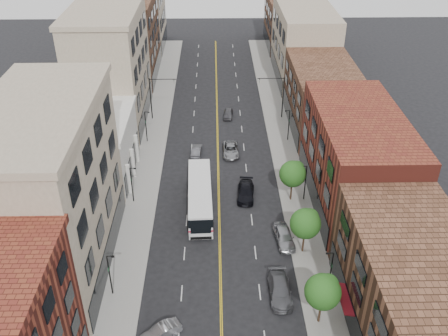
{
  "coord_description": "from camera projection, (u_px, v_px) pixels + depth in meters",
  "views": [
    {
      "loc": [
        -0.42,
        -28.45,
        37.88
      ],
      "look_at": [
        0.67,
        24.04,
        5.0
      ],
      "focal_mm": 40.0,
      "sensor_mm": 36.0,
      "label": 1
    }
  ],
  "objects": [
    {
      "name": "car_angle_b",
      "position": [
        161.0,
        332.0,
        45.96
      ],
      "size": [
        3.98,
        3.22,
        1.27
      ],
      "primitive_type": "imported",
      "rotation": [
        0.0,
        0.0,
        -1.0
      ],
      "color": "#B4B6BD",
      "rests_on": "ground"
    },
    {
      "name": "bldg_r_far_a",
      "position": [
        323.0,
        98.0,
        79.99
      ],
      "size": [
        10.0,
        20.0,
        10.0
      ],
      "primitive_type": "cube",
      "color": "#533221",
      "rests_on": "ground"
    },
    {
      "name": "lamp_r_3",
      "position": [
        289.0,
        123.0,
        76.72
      ],
      "size": [
        0.81,
        0.55,
        5.05
      ],
      "color": "black",
      "rests_on": "sidewalk_right"
    },
    {
      "name": "car_lane_c",
      "position": [
        228.0,
        114.0,
        85.0
      ],
      "size": [
        1.96,
        3.95,
        1.3
      ],
      "primitive_type": "imported",
      "rotation": [
        0.0,
        0.0,
        -0.11
      ],
      "color": "#47474C",
      "rests_on": "ground"
    },
    {
      "name": "lamp_l_2",
      "position": [
        132.0,
        183.0,
        62.78
      ],
      "size": [
        0.81,
        0.55,
        5.05
      ],
      "color": "black",
      "rests_on": "sidewalk_left"
    },
    {
      "name": "bldg_r_far_c",
      "position": [
        289.0,
        22.0,
        114.46
      ],
      "size": [
        10.0,
        18.0,
        11.0
      ],
      "primitive_type": "cube",
      "color": "#533221",
      "rests_on": "ground"
    },
    {
      "name": "bldg_r_near",
      "position": [
        424.0,
        318.0,
        41.86
      ],
      "size": [
        10.0,
        26.0,
        10.0
      ],
      "primitive_type": "cube",
      "color": "#533221",
      "rests_on": "ground"
    },
    {
      "name": "tree_r_2",
      "position": [
        306.0,
        223.0,
        54.11
      ],
      "size": [
        3.4,
        3.4,
        5.59
      ],
      "color": "black",
      "rests_on": "sidewalk_right"
    },
    {
      "name": "car_lane_behind",
      "position": [
        197.0,
        151.0,
        74.3
      ],
      "size": [
        1.67,
        3.97,
        1.27
      ],
      "primitive_type": "imported",
      "rotation": [
        0.0,
        0.0,
        3.06
      ],
      "color": "#4B4B50",
      "rests_on": "ground"
    },
    {
      "name": "sidewalk_right",
      "position": [
        285.0,
        156.0,
        74.01
      ],
      "size": [
        4.0,
        110.0,
        0.15
      ],
      "primitive_type": "cube",
      "color": "gray",
      "rests_on": "ground"
    },
    {
      "name": "car_parked_mid",
      "position": [
        280.0,
        290.0,
        50.25
      ],
      "size": [
        2.2,
        5.35,
        1.55
      ],
      "primitive_type": "imported",
      "rotation": [
        0.0,
        0.0,
        0.01
      ],
      "color": "#4E4F53",
      "rests_on": "ground"
    },
    {
      "name": "bldg_l_white",
      "position": [
        94.0,
        149.0,
        68.06
      ],
      "size": [
        10.0,
        14.0,
        8.0
      ],
      "primitive_type": "cube",
      "color": "silver",
      "rests_on": "ground"
    },
    {
      "name": "bldg_l_tanoffice",
      "position": [
        51.0,
        194.0,
        50.15
      ],
      "size": [
        10.0,
        22.0,
        18.0
      ],
      "primitive_type": "cube",
      "color": "gray",
      "rests_on": "ground"
    },
    {
      "name": "lamp_r_1",
      "position": [
        331.0,
        270.0,
        49.61
      ],
      "size": [
        0.81,
        0.55,
        5.05
      ],
      "color": "black",
      "rests_on": "sidewalk_right"
    },
    {
      "name": "lamp_r_2",
      "position": [
        305.0,
        181.0,
        63.17
      ],
      "size": [
        0.81,
        0.55,
        5.05
      ],
      "color": "black",
      "rests_on": "sidewalk_right"
    },
    {
      "name": "car_lane_b",
      "position": [
        231.0,
        150.0,
        74.36
      ],
      "size": [
        2.38,
        5.09,
        1.41
      ],
      "primitive_type": "imported",
      "rotation": [
        0.0,
        0.0,
        0.01
      ],
      "color": "gray",
      "rests_on": "ground"
    },
    {
      "name": "car_parked_far",
      "position": [
        284.0,
        237.0,
        57.22
      ],
      "size": [
        2.43,
        5.01,
        1.65
      ],
      "primitive_type": "imported",
      "rotation": [
        0.0,
        0.0,
        0.1
      ],
      "color": "#9B9CA2",
      "rests_on": "ground"
    },
    {
      "name": "bldg_l_far_b",
      "position": [
        129.0,
        39.0,
        97.55
      ],
      "size": [
        10.0,
        20.0,
        15.0
      ],
      "primitive_type": "cube",
      "color": "#533221",
      "rests_on": "ground"
    },
    {
      "name": "sidewalk_left",
      "position": [
        150.0,
        158.0,
        73.65
      ],
      "size": [
        4.0,
        110.0,
        0.15
      ],
      "primitive_type": "cube",
      "color": "gray",
      "rests_on": "ground"
    },
    {
      "name": "signal_mast_left",
      "position": [
        155.0,
        94.0,
        82.24
      ],
      "size": [
        4.49,
        0.18,
        7.2
      ],
      "color": "black",
      "rests_on": "sidewalk_left"
    },
    {
      "name": "bldg_l_far_c",
      "position": [
        139.0,
        3.0,
        111.48
      ],
      "size": [
        10.0,
        16.0,
        20.0
      ],
      "primitive_type": "cube",
      "color": "gray",
      "rests_on": "ground"
    },
    {
      "name": "car_lane_a",
      "position": [
        246.0,
        192.0,
        64.96
      ],
      "size": [
        2.55,
        5.36,
        1.51
      ],
      "primitive_type": "imported",
      "rotation": [
        0.0,
        0.0,
        -0.09
      ],
      "color": "black",
      "rests_on": "ground"
    },
    {
      "name": "lamp_l_3",
      "position": [
        146.0,
        125.0,
        76.34
      ],
      "size": [
        0.81,
        0.55,
        5.05
      ],
      "color": "black",
      "rests_on": "sidewalk_left"
    },
    {
      "name": "bldg_r_mid",
      "position": [
        356.0,
        160.0,
        61.66
      ],
      "size": [
        10.0,
        22.0,
        12.0
      ],
      "primitive_type": "cube",
      "color": "maroon",
      "rests_on": "ground"
    },
    {
      "name": "city_bus",
      "position": [
        200.0,
        195.0,
        62.22
      ],
      "size": [
        3.47,
        13.07,
        3.34
      ],
      "rotation": [
        0.0,
        0.0,
        0.03
      ],
      "color": "white",
      "rests_on": "ground"
    },
    {
      "name": "bldg_l_far_a",
      "position": [
        111.0,
        69.0,
        79.81
      ],
      "size": [
        10.0,
        20.0,
        18.0
      ],
      "primitive_type": "cube",
      "color": "gray",
      "rests_on": "ground"
    },
    {
      "name": "bldg_r_far_b",
      "position": [
        304.0,
        44.0,
        96.72
      ],
      "size": [
        10.0,
        22.0,
        14.0
      ],
      "primitive_type": "cube",
      "color": "gray",
      "rests_on": "ground"
    },
    {
      "name": "signal_mast_right",
      "position": [
        279.0,
        93.0,
        82.6
      ],
      "size": [
        4.49,
        0.18,
        7.2
      ],
      "color": "black",
      "rests_on": "sidewalk_right"
    },
    {
      "name": "tree_r_3",
      "position": [
        293.0,
        173.0,
        62.58
      ],
      "size": [
        3.4,
        3.4,
        5.59
      ],
      "color": "black",
      "rests_on": "sidewalk_right"
    },
    {
      "name": "tree_r_1",
      "position": [
        324.0,
        291.0,
        45.64
      ],
      "size": [
        3.4,
        3.4,
        5.59
      ],
      "color": "black",
      "rests_on": "sidewalk_right"
    },
    {
      "name": "lamp_l_1",
      "position": [
        110.0,
        273.0,
        49.22
      ],
      "size": [
        0.81,
        0.55,
        5.05
      ],
      "color": "black",
      "rests_on": "sidewalk_left"
    }
  ]
}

